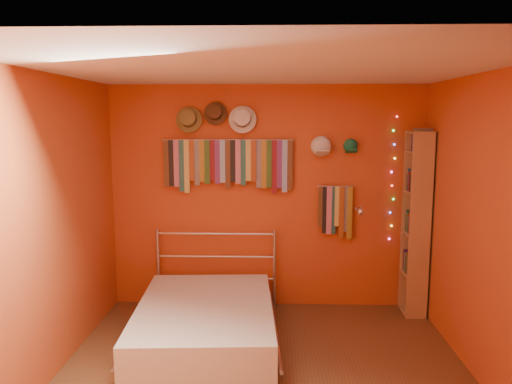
# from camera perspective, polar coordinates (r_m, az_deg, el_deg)

# --- Properties ---
(ground) EXTENTS (3.50, 3.50, 0.00)m
(ground) POSITION_cam_1_polar(r_m,az_deg,el_deg) (4.35, 0.88, -20.96)
(ground) COLOR brown
(ground) RESTS_ON ground
(back_wall) EXTENTS (3.50, 0.02, 2.50)m
(back_wall) POSITION_cam_1_polar(r_m,az_deg,el_deg) (5.61, 1.23, -0.62)
(back_wall) COLOR #A7411A
(back_wall) RESTS_ON ground
(right_wall) EXTENTS (0.02, 3.50, 2.50)m
(right_wall) POSITION_cam_1_polar(r_m,az_deg,el_deg) (4.24, 25.38, -4.45)
(right_wall) COLOR #A7411A
(right_wall) RESTS_ON ground
(left_wall) EXTENTS (0.02, 3.50, 2.50)m
(left_wall) POSITION_cam_1_polar(r_m,az_deg,el_deg) (4.29, -23.21, -4.16)
(left_wall) COLOR #A7411A
(left_wall) RESTS_ON ground
(ceiling) EXTENTS (3.50, 3.50, 0.02)m
(ceiling) POSITION_cam_1_polar(r_m,az_deg,el_deg) (3.80, 0.97, 13.94)
(ceiling) COLOR white
(ceiling) RESTS_ON back_wall
(tie_rack) EXTENTS (1.45, 0.03, 0.60)m
(tie_rack) POSITION_cam_1_polar(r_m,az_deg,el_deg) (5.51, -3.19, 3.40)
(tie_rack) COLOR #BABABF
(tie_rack) RESTS_ON back_wall
(small_tie_rack) EXTENTS (0.40, 0.03, 0.60)m
(small_tie_rack) POSITION_cam_1_polar(r_m,az_deg,el_deg) (5.61, 9.09, -1.95)
(small_tie_rack) COLOR #BABABF
(small_tie_rack) RESTS_ON back_wall
(fedora_olive) EXTENTS (0.29, 0.16, 0.28)m
(fedora_olive) POSITION_cam_1_polar(r_m,az_deg,el_deg) (5.52, -7.74, 8.27)
(fedora_olive) COLOR olive
(fedora_olive) RESTS_ON back_wall
(fedora_brown) EXTENTS (0.25, 0.14, 0.25)m
(fedora_brown) POSITION_cam_1_polar(r_m,az_deg,el_deg) (5.48, -4.69, 9.01)
(fedora_brown) COLOR #4E301B
(fedora_brown) RESTS_ON back_wall
(fedora_white) EXTENTS (0.30, 0.16, 0.30)m
(fedora_white) POSITION_cam_1_polar(r_m,az_deg,el_deg) (5.45, -1.57, 8.38)
(fedora_white) COLOR silver
(fedora_white) RESTS_ON back_wall
(cap_white) EXTENTS (0.20, 0.25, 0.20)m
(cap_white) POSITION_cam_1_polar(r_m,az_deg,el_deg) (5.52, 7.45, 5.19)
(cap_white) COLOR silver
(cap_white) RESTS_ON back_wall
(cap_green) EXTENTS (0.17, 0.21, 0.17)m
(cap_green) POSITION_cam_1_polar(r_m,az_deg,el_deg) (5.56, 10.75, 5.19)
(cap_green) COLOR #1A754F
(cap_green) RESTS_ON back_wall
(fairy_lights) EXTENTS (0.06, 0.02, 1.38)m
(fairy_lights) POSITION_cam_1_polar(r_m,az_deg,el_deg) (5.69, 15.35, 1.46)
(fairy_lights) COLOR #FF3333
(fairy_lights) RESTS_ON back_wall
(reading_lamp) EXTENTS (0.08, 0.33, 0.10)m
(reading_lamp) POSITION_cam_1_polar(r_m,az_deg,el_deg) (5.46, 11.82, -2.16)
(reading_lamp) COLOR #BABABF
(reading_lamp) RESTS_ON back_wall
(bookshelf) EXTENTS (0.25, 0.34, 2.00)m
(bookshelf) POSITION_cam_1_polar(r_m,az_deg,el_deg) (5.66, 18.25, -3.36)
(bookshelf) COLOR #A27049
(bookshelf) RESTS_ON ground
(bed) EXTENTS (1.46, 1.90, 0.90)m
(bed) POSITION_cam_1_polar(r_m,az_deg,el_deg) (4.93, -5.82, -14.57)
(bed) COLOR #BABABF
(bed) RESTS_ON ground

